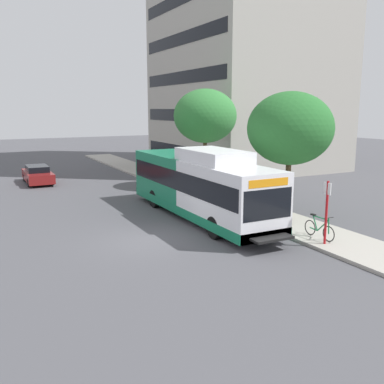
{
  "coord_description": "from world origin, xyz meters",
  "views": [
    {
      "loc": [
        -6.49,
        -16.56,
        5.6
      ],
      "look_at": [
        2.9,
        1.56,
        1.6
      ],
      "focal_mm": 40.2,
      "sensor_mm": 36.0,
      "label": 1
    }
  ],
  "objects_px": {
    "bicycle_parked": "(319,228)",
    "street_tree_near_stop": "(290,129)",
    "bus_stop_sign_pole": "(327,208)",
    "street_tree_mid_block": "(205,116)",
    "parked_car_far_lane": "(38,175)",
    "transit_bus": "(199,185)"
  },
  "relations": [
    {
      "from": "street_tree_near_stop",
      "to": "street_tree_mid_block",
      "type": "distance_m",
      "value": 9.23
    },
    {
      "from": "bicycle_parked",
      "to": "parked_car_far_lane",
      "type": "bearing_deg",
      "value": 112.44
    },
    {
      "from": "street_tree_mid_block",
      "to": "parked_car_far_lane",
      "type": "height_order",
      "value": "street_tree_mid_block"
    },
    {
      "from": "transit_bus",
      "to": "street_tree_near_stop",
      "type": "distance_m",
      "value": 5.41
    },
    {
      "from": "transit_bus",
      "to": "bicycle_parked",
      "type": "xyz_separation_m",
      "value": [
        2.63,
        -5.88,
        -1.14
      ]
    },
    {
      "from": "bus_stop_sign_pole",
      "to": "transit_bus",
      "type": "bearing_deg",
      "value": 109.14
    },
    {
      "from": "street_tree_near_stop",
      "to": "bus_stop_sign_pole",
      "type": "bearing_deg",
      "value": -111.96
    },
    {
      "from": "transit_bus",
      "to": "street_tree_near_stop",
      "type": "height_order",
      "value": "street_tree_near_stop"
    },
    {
      "from": "bus_stop_sign_pole",
      "to": "bicycle_parked",
      "type": "distance_m",
      "value": 1.34
    },
    {
      "from": "bus_stop_sign_pole",
      "to": "street_tree_near_stop",
      "type": "distance_m",
      "value": 5.81
    },
    {
      "from": "bicycle_parked",
      "to": "street_tree_near_stop",
      "type": "bearing_deg",
      "value": 68.96
    },
    {
      "from": "bus_stop_sign_pole",
      "to": "street_tree_mid_block",
      "type": "xyz_separation_m",
      "value": [
        2.11,
        13.88,
        3.39
      ]
    },
    {
      "from": "street_tree_near_stop",
      "to": "street_tree_mid_block",
      "type": "xyz_separation_m",
      "value": [
        0.23,
        9.22,
        0.47
      ]
    },
    {
      "from": "transit_bus",
      "to": "street_tree_mid_block",
      "type": "height_order",
      "value": "street_tree_mid_block"
    },
    {
      "from": "bicycle_parked",
      "to": "bus_stop_sign_pole",
      "type": "bearing_deg",
      "value": -116.99
    },
    {
      "from": "bicycle_parked",
      "to": "street_tree_mid_block",
      "type": "relative_size",
      "value": 0.26
    },
    {
      "from": "bicycle_parked",
      "to": "street_tree_near_stop",
      "type": "xyz_separation_m",
      "value": [
        1.52,
        3.96,
        4.02
      ]
    },
    {
      "from": "bus_stop_sign_pole",
      "to": "parked_car_far_lane",
      "type": "xyz_separation_m",
      "value": [
        -8.17,
        21.34,
        -0.99
      ]
    },
    {
      "from": "street_tree_near_stop",
      "to": "street_tree_mid_block",
      "type": "relative_size",
      "value": 0.93
    },
    {
      "from": "bus_stop_sign_pole",
      "to": "street_tree_mid_block",
      "type": "distance_m",
      "value": 14.44
    },
    {
      "from": "bicycle_parked",
      "to": "parked_car_far_lane",
      "type": "xyz_separation_m",
      "value": [
        -8.53,
        20.65,
        0.1
      ]
    },
    {
      "from": "bus_stop_sign_pole",
      "to": "street_tree_mid_block",
      "type": "height_order",
      "value": "street_tree_mid_block"
    }
  ]
}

